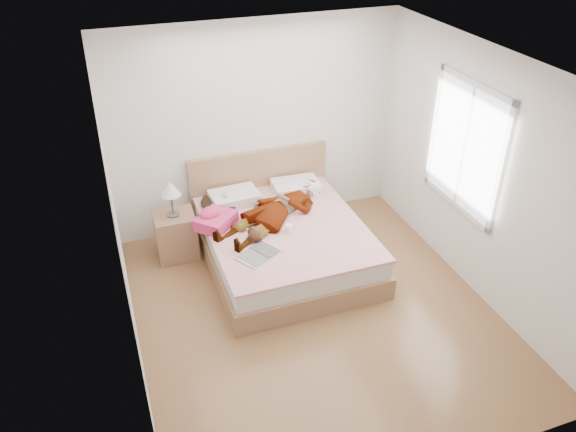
{
  "coord_description": "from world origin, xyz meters",
  "views": [
    {
      "loc": [
        -1.77,
        -4.13,
        3.98
      ],
      "look_at": [
        0.0,
        0.85,
        0.7
      ],
      "focal_mm": 35.0,
      "sensor_mm": 36.0,
      "label": 1
    }
  ],
  "objects_px": {
    "magazine": "(259,254)",
    "plush_toy": "(254,235)",
    "phone": "(225,194)",
    "coffee_mug": "(289,228)",
    "bed": "(283,239)",
    "towel": "(214,219)",
    "nightstand": "(176,232)",
    "woman": "(276,207)"
  },
  "relations": [
    {
      "from": "plush_toy",
      "to": "phone",
      "type": "bearing_deg",
      "value": 98.06
    },
    {
      "from": "bed",
      "to": "nightstand",
      "type": "height_order",
      "value": "nightstand"
    },
    {
      "from": "magazine",
      "to": "plush_toy",
      "type": "bearing_deg",
      "value": 83.56
    },
    {
      "from": "coffee_mug",
      "to": "towel",
      "type": "bearing_deg",
      "value": 151.7
    },
    {
      "from": "phone",
      "to": "coffee_mug",
      "type": "height_order",
      "value": "phone"
    },
    {
      "from": "bed",
      "to": "coffee_mug",
      "type": "bearing_deg",
      "value": -89.48
    },
    {
      "from": "woman",
      "to": "plush_toy",
      "type": "xyz_separation_m",
      "value": [
        -0.39,
        -0.41,
        -0.05
      ]
    },
    {
      "from": "bed",
      "to": "plush_toy",
      "type": "relative_size",
      "value": 9.38
    },
    {
      "from": "phone",
      "to": "towel",
      "type": "bearing_deg",
      "value": -152.96
    },
    {
      "from": "towel",
      "to": "nightstand",
      "type": "relative_size",
      "value": 0.55
    },
    {
      "from": "woman",
      "to": "magazine",
      "type": "height_order",
      "value": "woman"
    },
    {
      "from": "magazine",
      "to": "nightstand",
      "type": "height_order",
      "value": "nightstand"
    },
    {
      "from": "magazine",
      "to": "plush_toy",
      "type": "xyz_separation_m",
      "value": [
        0.03,
        0.29,
        0.05
      ]
    },
    {
      "from": "towel",
      "to": "coffee_mug",
      "type": "height_order",
      "value": "towel"
    },
    {
      "from": "phone",
      "to": "magazine",
      "type": "height_order",
      "value": "phone"
    },
    {
      "from": "coffee_mug",
      "to": "plush_toy",
      "type": "height_order",
      "value": "plush_toy"
    },
    {
      "from": "magazine",
      "to": "coffee_mug",
      "type": "height_order",
      "value": "coffee_mug"
    },
    {
      "from": "bed",
      "to": "magazine",
      "type": "xyz_separation_m",
      "value": [
        -0.45,
        -0.53,
        0.24
      ]
    },
    {
      "from": "coffee_mug",
      "to": "plush_toy",
      "type": "bearing_deg",
      "value": -176.74
    },
    {
      "from": "bed",
      "to": "coffee_mug",
      "type": "height_order",
      "value": "bed"
    },
    {
      "from": "woman",
      "to": "phone",
      "type": "xyz_separation_m",
      "value": [
        -0.5,
        0.4,
        0.06
      ]
    },
    {
      "from": "towel",
      "to": "nightstand",
      "type": "distance_m",
      "value": 0.58
    },
    {
      "from": "magazine",
      "to": "coffee_mug",
      "type": "bearing_deg",
      "value": 34.67
    },
    {
      "from": "towel",
      "to": "magazine",
      "type": "relative_size",
      "value": 1.03
    },
    {
      "from": "towel",
      "to": "plush_toy",
      "type": "height_order",
      "value": "towel"
    },
    {
      "from": "towel",
      "to": "nightstand",
      "type": "bearing_deg",
      "value": 145.31
    },
    {
      "from": "magazine",
      "to": "plush_toy",
      "type": "relative_size",
      "value": 2.4
    },
    {
      "from": "plush_toy",
      "to": "nightstand",
      "type": "bearing_deg",
      "value": 136.43
    },
    {
      "from": "phone",
      "to": "magazine",
      "type": "bearing_deg",
      "value": -117.96
    },
    {
      "from": "coffee_mug",
      "to": "bed",
      "type": "bearing_deg",
      "value": 90.52
    },
    {
      "from": "towel",
      "to": "coffee_mug",
      "type": "relative_size",
      "value": 4.58
    },
    {
      "from": "woman",
      "to": "phone",
      "type": "bearing_deg",
      "value": -160.91
    },
    {
      "from": "woman",
      "to": "nightstand",
      "type": "bearing_deg",
      "value": -137.56
    },
    {
      "from": "coffee_mug",
      "to": "plush_toy",
      "type": "relative_size",
      "value": 0.54
    },
    {
      "from": "towel",
      "to": "plush_toy",
      "type": "distance_m",
      "value": 0.55
    },
    {
      "from": "towel",
      "to": "magazine",
      "type": "bearing_deg",
      "value": -66.9
    },
    {
      "from": "magazine",
      "to": "plush_toy",
      "type": "distance_m",
      "value": 0.29
    },
    {
      "from": "bed",
      "to": "towel",
      "type": "height_order",
      "value": "bed"
    },
    {
      "from": "towel",
      "to": "plush_toy",
      "type": "bearing_deg",
      "value": -51.82
    },
    {
      "from": "woman",
      "to": "bed",
      "type": "relative_size",
      "value": 0.81
    },
    {
      "from": "bed",
      "to": "plush_toy",
      "type": "bearing_deg",
      "value": -149.66
    },
    {
      "from": "magazine",
      "to": "phone",
      "type": "bearing_deg",
      "value": 94.28
    }
  ]
}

